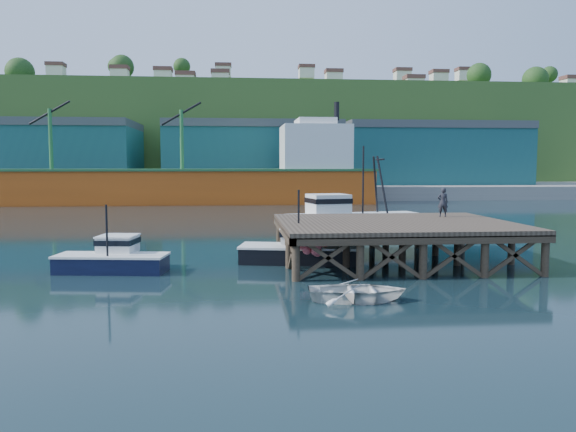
{
  "coord_description": "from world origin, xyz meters",
  "views": [
    {
      "loc": [
        -2.76,
        -28.72,
        5.02
      ],
      "look_at": [
        0.07,
        2.0,
        2.27
      ],
      "focal_mm": 35.0,
      "sensor_mm": 36.0,
      "label": 1
    }
  ],
  "objects": [
    {
      "name": "hillside",
      "position": [
        0.0,
        100.0,
        11.0
      ],
      "size": [
        220.0,
        50.0,
        22.0
      ],
      "primitive_type": "cube",
      "color": "#2D511E",
      "rests_on": "ground"
    },
    {
      "name": "far_quay",
      "position": [
        0.0,
        70.0,
        1.0
      ],
      "size": [
        160.0,
        40.0,
        2.0
      ],
      "primitive_type": "cube",
      "color": "gray",
      "rests_on": "ground"
    },
    {
      "name": "warehouse_right",
      "position": [
        30.0,
        65.0,
        6.5
      ],
      "size": [
        30.0,
        16.0,
        9.0
      ],
      "primitive_type": "cube",
      "color": "#1B5B5A",
      "rests_on": "far_quay"
    },
    {
      "name": "trawler",
      "position": [
        5.44,
        9.91,
        1.32
      ],
      "size": [
        10.07,
        5.18,
        6.42
      ],
      "rotation": [
        0.0,
        0.0,
        0.19
      ],
      "color": "beige",
      "rests_on": "ground"
    },
    {
      "name": "ground",
      "position": [
        0.0,
        0.0,
        0.0
      ],
      "size": [
        300.0,
        300.0,
        0.0
      ],
      "primitive_type": "plane",
      "color": "black",
      "rests_on": "ground"
    },
    {
      "name": "warehouse_left",
      "position": [
        -35.0,
        65.0,
        6.5
      ],
      "size": [
        32.0,
        16.0,
        9.0
      ],
      "primitive_type": "cube",
      "color": "#1B5B5A",
      "rests_on": "far_quay"
    },
    {
      "name": "boat_black",
      "position": [
        0.55,
        0.23,
        0.7
      ],
      "size": [
        6.51,
        5.4,
        3.82
      ],
      "rotation": [
        0.0,
        0.0,
        -0.2
      ],
      "color": "black",
      "rests_on": "ground"
    },
    {
      "name": "dockworker",
      "position": [
        9.01,
        2.35,
        2.96
      ],
      "size": [
        0.66,
        0.48,
        1.66
      ],
      "primitive_type": "imported",
      "rotation": [
        0.0,
        0.0,
        2.99
      ],
      "color": "black",
      "rests_on": "wharf"
    },
    {
      "name": "warehouse_mid",
      "position": [
        0.0,
        65.0,
        6.5
      ],
      "size": [
        28.0,
        16.0,
        9.0
      ],
      "primitive_type": "cube",
      "color": "#1B5B5A",
      "rests_on": "far_quay"
    },
    {
      "name": "wharf",
      "position": [
        5.5,
        -0.19,
        1.94
      ],
      "size": [
        12.0,
        10.0,
        2.62
      ],
      "color": "brown",
      "rests_on": "ground"
    },
    {
      "name": "cargo_ship",
      "position": [
        -8.46,
        48.0,
        3.31
      ],
      "size": [
        55.5,
        10.0,
        13.75
      ],
      "color": "#CF5113",
      "rests_on": "ground"
    },
    {
      "name": "dinghy",
      "position": [
        1.71,
        -8.5,
        0.38
      ],
      "size": [
        3.87,
        2.92,
        0.76
      ],
      "primitive_type": "imported",
      "rotation": [
        0.0,
        0.0,
        1.48
      ],
      "color": "silver",
      "rests_on": "ground"
    },
    {
      "name": "boat_navy",
      "position": [
        -8.64,
        -1.59,
        0.65
      ],
      "size": [
        5.4,
        3.18,
        3.25
      ],
      "rotation": [
        0.0,
        0.0,
        -0.14
      ],
      "color": "black",
      "rests_on": "ground"
    }
  ]
}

